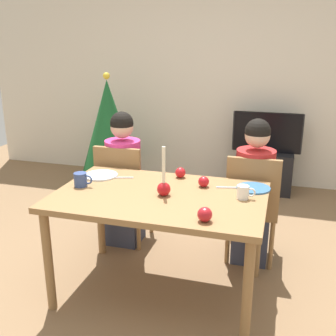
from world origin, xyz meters
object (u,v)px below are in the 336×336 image
(person_right_child, at_px, (253,194))
(plate_right, at_px, (253,188))
(candle_centerpiece, at_px, (164,186))
(chair_left, at_px, (123,189))
(dining_table, at_px, (160,205))
(christmas_tree, at_px, (109,129))
(apple_near_candle, at_px, (205,214))
(tv, at_px, (267,132))
(plate_left, at_px, (101,175))
(mug_left, at_px, (81,180))
(chair_right, at_px, (253,202))
(tv_stand, at_px, (264,171))
(apple_by_right_mug, at_px, (180,173))
(apple_by_left_plate, at_px, (204,182))
(mug_right, at_px, (244,192))
(person_left_child, at_px, (124,181))

(person_right_child, distance_m, plate_right, 0.41)
(candle_centerpiece, bearing_deg, chair_left, 131.78)
(dining_table, distance_m, christmas_tree, 2.28)
(apple_near_candle, bearing_deg, candle_centerpiece, 136.91)
(chair_left, xyz_separation_m, tv, (1.11, 1.69, 0.20))
(plate_left, bearing_deg, mug_left, -98.29)
(chair_right, height_order, tv_stand, chair_right)
(plate_right, xyz_separation_m, apple_by_right_mug, (-0.54, 0.09, 0.03))
(christmas_tree, bearing_deg, apple_by_left_plate, -48.76)
(apple_near_candle, bearing_deg, mug_left, 161.17)
(tv, height_order, mug_right, tv)
(chair_right, distance_m, tv, 1.70)
(tv_stand, bearing_deg, mug_left, -116.47)
(chair_left, xyz_separation_m, candle_centerpiece, (0.56, -0.63, 0.31))
(chair_left, height_order, apple_by_left_plate, chair_left)
(chair_right, bearing_deg, mug_right, -93.07)
(dining_table, bearing_deg, plate_left, 156.94)
(tv_stand, xyz_separation_m, candle_centerpiece, (-0.55, -2.32, 0.58))
(chair_right, relative_size, tv, 1.14)
(person_right_child, relative_size, mug_left, 8.57)
(chair_right, bearing_deg, apple_near_candle, -102.04)
(mug_right, xyz_separation_m, apple_near_candle, (-0.17, -0.41, -0.00))
(apple_near_candle, bearing_deg, mug_right, 67.09)
(dining_table, relative_size, tv_stand, 2.19)
(apple_near_candle, bearing_deg, dining_table, 138.02)
(apple_by_left_plate, bearing_deg, plate_right, 9.36)
(person_right_child, bearing_deg, dining_table, -131.86)
(person_left_child, distance_m, person_right_child, 1.10)
(apple_near_candle, bearing_deg, person_right_child, 78.35)
(person_left_child, height_order, christmas_tree, christmas_tree)
(christmas_tree, height_order, mug_right, christmas_tree)
(person_left_child, height_order, tv, person_left_child)
(chair_right, xyz_separation_m, person_left_child, (-1.10, 0.03, 0.06))
(apple_near_candle, bearing_deg, tv_stand, 85.49)
(dining_table, relative_size, tv, 1.77)
(tv, xyz_separation_m, mug_right, (-0.04, -2.23, 0.08))
(tv, xyz_separation_m, apple_by_right_mug, (-0.53, -1.94, 0.08))
(chair_left, relative_size, plate_right, 3.90)
(christmas_tree, xyz_separation_m, mug_right, (1.78, -1.84, 0.08))
(apple_by_left_plate, bearing_deg, tv, 81.11)
(tv_stand, height_order, apple_by_right_mug, apple_by_right_mug)
(chair_left, height_order, plate_right, chair_left)
(dining_table, relative_size, mug_left, 10.24)
(mug_left, xyz_separation_m, mug_right, (1.12, 0.09, -0.00))
(dining_table, height_order, apple_by_right_mug, apple_by_right_mug)
(apple_near_candle, bearing_deg, chair_right, 77.96)
(chair_left, xyz_separation_m, person_left_child, (0.00, 0.03, 0.06))
(chair_right, xyz_separation_m, mug_left, (-1.15, -0.62, 0.29))
(candle_centerpiece, bearing_deg, apple_near_candle, -43.09)
(mug_right, bearing_deg, christmas_tree, 134.02)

